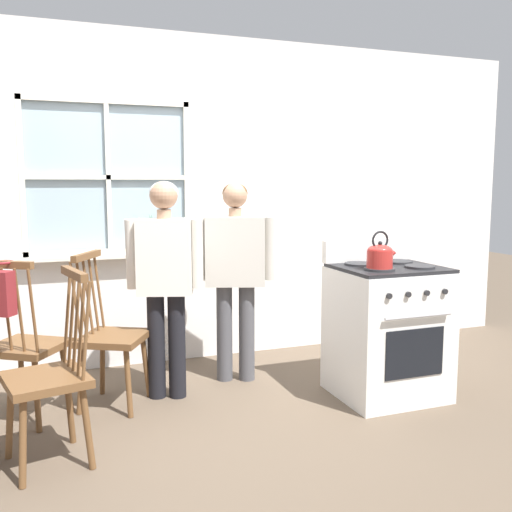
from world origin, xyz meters
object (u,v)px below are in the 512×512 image
(chair_by_window, at_px, (24,348))
(chair_near_wall, at_px, (110,337))
(person_teen_center, at_px, (235,263))
(kettle, at_px, (380,255))
(stove, at_px, (387,330))
(potted_plant, at_px, (151,242))
(chair_center_cluster, at_px, (50,378))
(person_elderly_left, at_px, (165,270))

(chair_by_window, distance_m, chair_near_wall, 0.54)
(chair_near_wall, bearing_deg, person_teen_center, -50.17)
(kettle, bearing_deg, stove, 39.56)
(chair_by_window, xyz_separation_m, chair_near_wall, (0.53, 0.06, 0.00))
(person_teen_center, height_order, potted_plant, person_teen_center)
(stove, height_order, potted_plant, potted_plant)
(kettle, bearing_deg, chair_near_wall, 159.98)
(chair_near_wall, distance_m, person_teen_center, 1.06)
(chair_center_cluster, bearing_deg, person_teen_center, 111.27)
(chair_near_wall, relative_size, potted_plant, 3.20)
(chair_near_wall, distance_m, potted_plant, 1.04)
(chair_near_wall, height_order, kettle, kettle)
(person_elderly_left, distance_m, person_teen_center, 0.59)
(person_teen_center, relative_size, kettle, 6.06)
(stove, bearing_deg, potted_plant, 138.64)
(kettle, bearing_deg, chair_center_cluster, -177.30)
(chair_near_wall, bearing_deg, person_elderly_left, -58.80)
(person_teen_center, distance_m, kettle, 1.10)
(chair_by_window, bearing_deg, kettle, -159.92)
(person_teen_center, relative_size, stove, 1.38)
(chair_center_cluster, height_order, person_elderly_left, person_elderly_left)
(chair_near_wall, bearing_deg, chair_center_cluster, -179.91)
(potted_plant, bearing_deg, kettle, -47.61)
(person_elderly_left, height_order, kettle, person_elderly_left)
(person_elderly_left, xyz_separation_m, potted_plant, (0.04, 0.75, 0.12))
(chair_center_cluster, distance_m, person_teen_center, 1.66)
(person_elderly_left, relative_size, person_teen_center, 1.01)
(person_elderly_left, bearing_deg, chair_near_wall, -159.47)
(stove, distance_m, potted_plant, 1.97)
(chair_near_wall, relative_size, chair_center_cluster, 1.00)
(person_teen_center, distance_m, stove, 1.20)
(person_elderly_left, bearing_deg, potted_plant, 104.88)
(person_elderly_left, bearing_deg, chair_center_cluster, -118.60)
(person_teen_center, bearing_deg, kettle, -28.08)
(chair_near_wall, height_order, potted_plant, potted_plant)
(chair_by_window, relative_size, kettle, 4.22)
(potted_plant, bearing_deg, chair_center_cluster, -118.70)
(chair_center_cluster, distance_m, person_elderly_left, 1.15)
(chair_near_wall, relative_size, person_teen_center, 0.70)
(chair_center_cluster, bearing_deg, chair_near_wall, 138.73)
(chair_by_window, xyz_separation_m, person_elderly_left, (0.92, 0.07, 0.43))
(chair_near_wall, height_order, chair_center_cluster, same)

